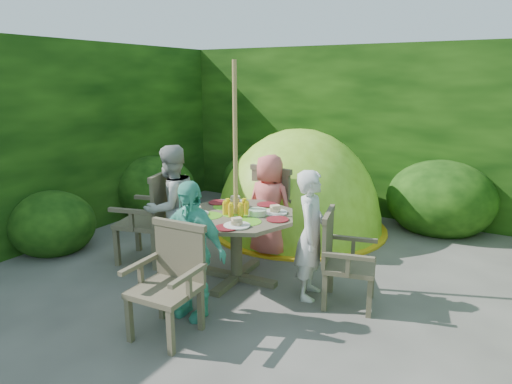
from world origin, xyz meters
The scene contains 13 objects.
ground centered at (0.00, 0.00, 0.00)m, with size 60.00×60.00×0.00m, color #4A4742.
hedge_enclosure centered at (0.00, 1.33, 1.25)m, with size 9.00×9.00×2.50m.
patio_table centered at (-0.93, 0.58, 0.60)m, with size 1.30×1.30×0.85m.
parasol_pole centered at (-0.94, 0.58, 1.10)m, with size 0.04×0.04×2.20m, color olive.
garden_chair_right centered at (0.17, 0.64, 0.45)m, with size 0.55×0.59×0.84m.
garden_chair_left centered at (-2.03, 0.53, 0.53)m, with size 0.66×0.71×1.00m.
garden_chair_back centered at (-1.02, 1.67, 0.52)m, with size 0.66×0.60×0.98m.
garden_chair_front centered at (-0.87, -0.52, 0.47)m, with size 0.55×0.49×0.87m.
child_right centered at (-0.14, 0.63, 0.62)m, with size 0.45×0.29×1.23m, color silver.
child_left centered at (-1.74, 0.53, 0.68)m, with size 0.66×0.51×1.35m, color #A4A5A0.
child_back centered at (-0.99, 1.38, 0.60)m, with size 0.58×0.38×1.19m, color #EA6760.
child_front centered at (-0.89, -0.22, 0.61)m, with size 0.71×0.30×1.22m, color #52C0A6.
dome_tent centered at (-1.09, 2.38, 0.00)m, with size 2.42×2.42×2.77m.
Camera 1 is at (1.43, -3.11, 2.04)m, focal length 32.00 mm.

